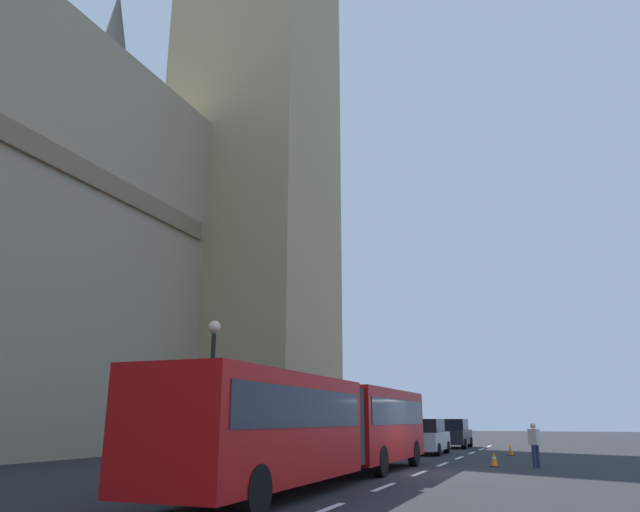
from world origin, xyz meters
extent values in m
plane|color=#262628|center=(0.00, 0.00, 0.00)|extent=(160.00, 160.00, 0.00)
cube|color=silver|center=(-9.31, 0.00, 0.01)|extent=(2.20, 0.16, 0.01)
cube|color=silver|center=(-4.71, 0.00, 0.01)|extent=(2.20, 0.16, 0.01)
cube|color=silver|center=(-0.11, 0.00, 0.01)|extent=(2.20, 0.16, 0.01)
cube|color=silver|center=(4.49, 0.00, 0.01)|extent=(2.20, 0.16, 0.01)
cube|color=silver|center=(9.09, 0.00, 0.01)|extent=(2.20, 0.16, 0.01)
cube|color=silver|center=(13.69, 0.00, 0.01)|extent=(2.20, 0.16, 0.01)
cube|color=silver|center=(18.29, 0.00, 0.01)|extent=(2.20, 0.16, 0.01)
cube|color=silver|center=(22.89, 0.00, 0.01)|extent=(2.20, 0.16, 0.01)
cube|color=tan|center=(16.91, 16.00, 28.53)|extent=(10.71, 10.71, 57.05)
cone|color=#565147|center=(4.24, 20.00, 26.31)|extent=(2.40, 2.40, 6.71)
cube|color=#B20F0F|center=(0.47, 2.00, 1.65)|extent=(8.00, 2.50, 2.50)
cube|color=#1E232D|center=(0.47, 2.00, 2.10)|extent=(7.36, 2.54, 0.90)
cube|color=#B20F0F|center=(-8.43, 2.00, 1.65)|extent=(8.00, 2.50, 2.50)
cube|color=#1E232D|center=(-8.43, 2.00, 2.10)|extent=(7.36, 2.54, 0.90)
cylinder|color=#2D2D2D|center=(-3.98, 2.00, 1.65)|extent=(2.38, 2.38, 2.25)
cylinder|color=black|center=(3.03, 0.88, 0.50)|extent=(1.00, 0.30, 1.00)
cylinder|color=black|center=(-1.93, 0.88, 0.50)|extent=(1.00, 0.30, 1.00)
cylinder|color=black|center=(-10.83, 0.88, 0.50)|extent=(1.00, 0.30, 1.00)
cube|color=#B7B7BC|center=(11.50, 2.06, 0.70)|extent=(4.40, 1.80, 0.90)
cube|color=black|center=(11.30, 2.06, 1.50)|extent=(2.46, 1.66, 0.70)
cylinder|color=black|center=(12.91, 1.25, 0.32)|extent=(0.64, 0.30, 0.64)
cylinder|color=black|center=(10.10, 1.25, 0.32)|extent=(0.64, 0.30, 0.64)
cube|color=black|center=(19.59, 1.87, 0.70)|extent=(4.40, 1.80, 0.90)
cube|color=black|center=(19.39, 1.87, 1.50)|extent=(2.46, 1.66, 0.70)
cylinder|color=black|center=(21.00, 1.06, 0.32)|extent=(0.64, 0.30, 0.64)
cylinder|color=black|center=(18.18, 1.06, 0.32)|extent=(0.64, 0.30, 0.64)
cube|color=black|center=(4.03, -2.17, 0.01)|extent=(0.36, 0.36, 0.03)
cone|color=orange|center=(4.03, -2.17, 0.31)|extent=(0.28, 0.28, 0.55)
cylinder|color=white|center=(4.03, -2.17, 0.33)|extent=(0.17, 0.17, 0.08)
cube|color=black|center=(12.01, -2.23, 0.01)|extent=(0.36, 0.36, 0.03)
cone|color=orange|center=(12.01, -2.23, 0.31)|extent=(0.28, 0.28, 0.55)
cylinder|color=white|center=(12.01, -2.23, 0.33)|extent=(0.17, 0.17, 0.08)
cylinder|color=black|center=(-3.49, 6.50, 0.15)|extent=(0.32, 0.32, 0.30)
cylinder|color=black|center=(-3.49, 6.50, 2.40)|extent=(0.16, 0.16, 4.80)
sphere|color=beige|center=(-3.49, 6.50, 5.05)|extent=(0.44, 0.44, 0.44)
cylinder|color=#262D4C|center=(3.93, -3.70, 0.43)|extent=(0.16, 0.16, 0.86)
cylinder|color=#262D4C|center=(4.09, -3.82, 0.43)|extent=(0.16, 0.16, 0.86)
cube|color=silver|center=(4.01, -3.76, 1.16)|extent=(0.43, 0.46, 0.60)
sphere|color=beige|center=(4.01, -3.76, 1.58)|extent=(0.22, 0.22, 0.22)
camera|label=1|loc=(-21.63, -4.75, 1.84)|focal=32.83mm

